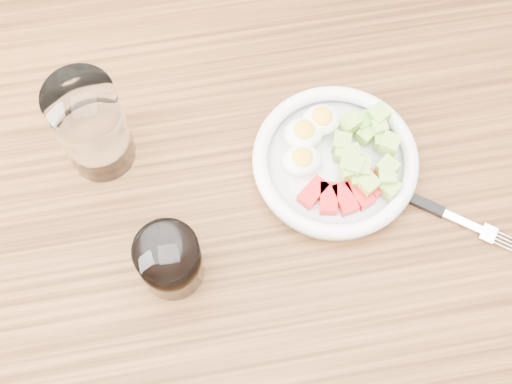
# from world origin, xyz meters

# --- Properties ---
(ground) EXTENTS (4.00, 4.00, 0.00)m
(ground) POSITION_xyz_m (0.00, 0.00, 0.00)
(ground) COLOR brown
(ground) RESTS_ON ground
(dining_table) EXTENTS (1.50, 0.90, 0.77)m
(dining_table) POSITION_xyz_m (0.00, 0.00, 0.67)
(dining_table) COLOR brown
(dining_table) RESTS_ON ground
(bowl) EXTENTS (0.20, 0.20, 0.05)m
(bowl) POSITION_xyz_m (0.09, 0.04, 0.79)
(bowl) COLOR white
(bowl) RESTS_ON dining_table
(fork) EXTENTS (0.16, 0.12, 0.01)m
(fork) POSITION_xyz_m (0.19, -0.03, 0.77)
(fork) COLOR black
(fork) RESTS_ON dining_table
(water_glass) EXTENTS (0.08, 0.08, 0.14)m
(water_glass) POSITION_xyz_m (-0.18, 0.10, 0.84)
(water_glass) COLOR white
(water_glass) RESTS_ON dining_table
(coffee_glass) EXTENTS (0.07, 0.07, 0.08)m
(coffee_glass) POSITION_xyz_m (-0.12, -0.06, 0.81)
(coffee_glass) COLOR white
(coffee_glass) RESTS_ON dining_table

